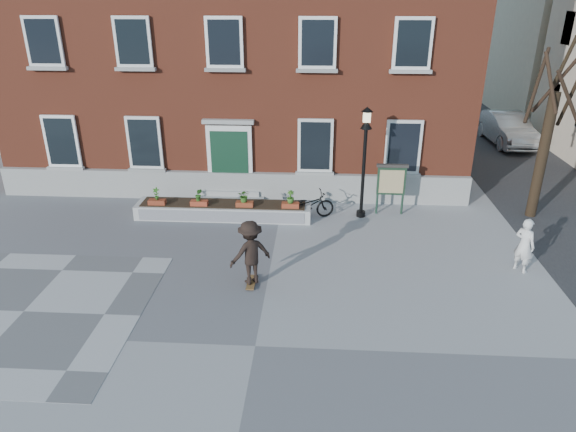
# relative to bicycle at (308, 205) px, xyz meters

# --- Properties ---
(ground) EXTENTS (100.00, 100.00, 0.00)m
(ground) POSITION_rel_bicycle_xyz_m (-1.01, -7.27, -0.49)
(ground) COLOR gray
(ground) RESTS_ON ground
(checker_patch) EXTENTS (6.00, 6.00, 0.01)m
(checker_patch) POSITION_rel_bicycle_xyz_m (-7.01, -6.27, -0.49)
(checker_patch) COLOR #5D5D5F
(checker_patch) RESTS_ON ground
(bicycle) EXTENTS (1.99, 1.20, 0.99)m
(bicycle) POSITION_rel_bicycle_xyz_m (0.00, 0.00, 0.00)
(bicycle) COLOR black
(bicycle) RESTS_ON ground
(parked_car) EXTENTS (1.99, 5.00, 1.62)m
(parked_car) POSITION_rel_bicycle_xyz_m (10.15, 10.40, 0.32)
(parked_car) COLOR silver
(parked_car) RESTS_ON ground
(bystander) EXTENTS (0.67, 0.71, 1.62)m
(bystander) POSITION_rel_bicycle_xyz_m (6.21, -3.34, 0.32)
(bystander) COLOR silver
(bystander) RESTS_ON ground
(brick_building) EXTENTS (18.40, 10.85, 12.60)m
(brick_building) POSITION_rel_bicycle_xyz_m (-3.01, 6.71, 5.81)
(brick_building) COLOR brown
(brick_building) RESTS_ON ground
(planter_assembly) EXTENTS (6.20, 1.12, 1.15)m
(planter_assembly) POSITION_rel_bicycle_xyz_m (-3.00, -0.09, -0.19)
(planter_assembly) COLOR silver
(planter_assembly) RESTS_ON ground
(bare_tree) EXTENTS (1.83, 1.83, 6.16)m
(bare_tree) POSITION_rel_bicycle_xyz_m (8.00, 0.74, 2.30)
(bare_tree) COLOR #2F2215
(bare_tree) RESTS_ON ground
(lamp_post) EXTENTS (0.40, 0.40, 3.93)m
(lamp_post) POSITION_rel_bicycle_xyz_m (1.89, 0.28, 2.04)
(lamp_post) COLOR black
(lamp_post) RESTS_ON ground
(notice_board) EXTENTS (1.10, 0.16, 1.87)m
(notice_board) POSITION_rel_bicycle_xyz_m (2.92, 0.59, 0.77)
(notice_board) COLOR #193326
(notice_board) RESTS_ON ground
(skateboarder) EXTENTS (1.35, 1.19, 1.89)m
(skateboarder) POSITION_rel_bicycle_xyz_m (-1.44, -4.59, 0.48)
(skateboarder) COLOR brown
(skateboarder) RESTS_ON ground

